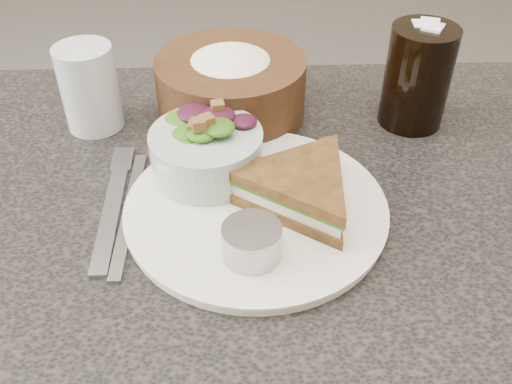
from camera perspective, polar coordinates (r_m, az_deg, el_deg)
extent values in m
cylinder|color=silver|center=(0.62, 0.00, -1.71)|extent=(0.28, 0.28, 0.01)
cylinder|color=#9C9C9C|center=(0.55, -0.43, -5.03)|extent=(0.07, 0.07, 0.03)
cone|color=#FF6407|center=(0.65, 3.31, 2.54)|extent=(0.08, 0.08, 0.02)
cube|color=#A2A5B0|center=(0.64, -14.25, -1.89)|extent=(0.02, 0.19, 0.01)
cube|color=#A0A0A0|center=(0.63, -12.55, -1.92)|extent=(0.01, 0.20, 0.00)
cylinder|color=#B8BEC3|center=(0.76, -16.33, 9.97)|extent=(0.09, 0.09, 0.11)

